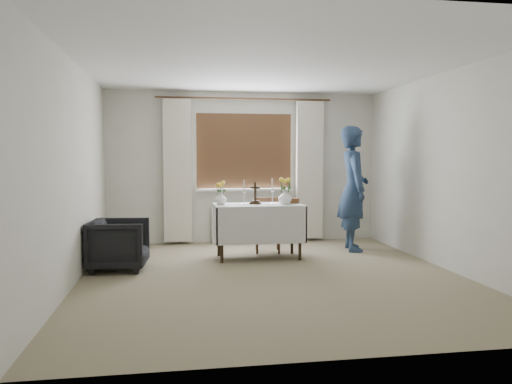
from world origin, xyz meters
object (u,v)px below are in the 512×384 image
armchair (119,244)px  flower_vase_left (221,198)px  wooden_cross (255,193)px  wooden_chair (268,225)px  person (353,188)px  altar_table (259,231)px  flower_vase_right (285,197)px

armchair → flower_vase_left: size_ratio=4.17×
wooden_cross → flower_vase_left: (-0.48, 0.02, -0.07)m
wooden_chair → armchair: bearing=-149.1°
wooden_cross → person: bearing=34.3°
altar_table → flower_vase_left: (-0.52, 0.06, 0.47)m
altar_table → wooden_chair: (0.21, 0.43, 0.03)m
altar_table → flower_vase_right: size_ratio=6.21×
flower_vase_right → wooden_cross: bearing=169.4°
wooden_chair → altar_table: bearing=-108.0°
flower_vase_left → person: bearing=8.8°
altar_table → person: size_ratio=0.66×
wooden_chair → person: 1.42m
armchair → flower_vase_left: bearing=-65.0°
flower_vase_left → flower_vase_right: size_ratio=0.85×
wooden_chair → flower_vase_left: (-0.74, -0.37, 0.44)m
altar_table → flower_vase_right: (0.37, -0.04, 0.48)m
flower_vase_left → flower_vase_right: flower_vase_right is taller
armchair → wooden_cross: 1.97m
wooden_cross → flower_vase_right: 0.42m
wooden_cross → altar_table: bearing=-22.1°
altar_table → armchair: altar_table is taller
armchair → flower_vase_right: size_ratio=3.55×
flower_vase_left → flower_vase_right: (0.90, -0.10, 0.01)m
wooden_cross → wooden_chair: bearing=79.6°
altar_table → flower_vase_right: 0.61m
wooden_chair → flower_vase_left: 0.93m
armchair → flower_vase_left: (1.33, 0.51, 0.52)m
flower_vase_right → wooden_chair: bearing=108.7°
armchair → flower_vase_left: flower_vase_left is taller
wooden_chair → flower_vase_right: bearing=-63.3°
flower_vase_left → flower_vase_right: 0.90m
person → wooden_cross: size_ratio=6.08×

